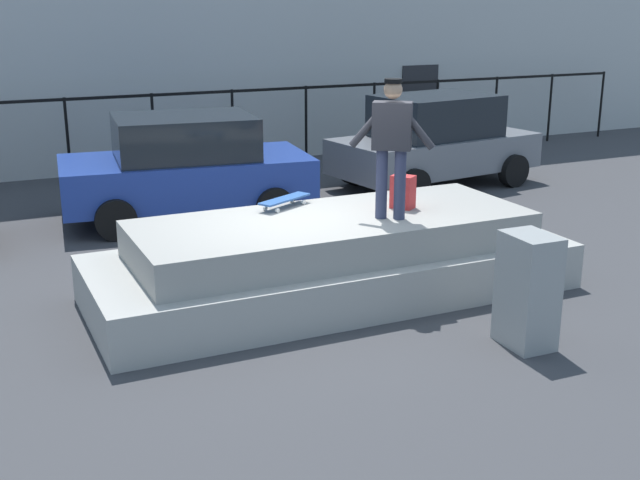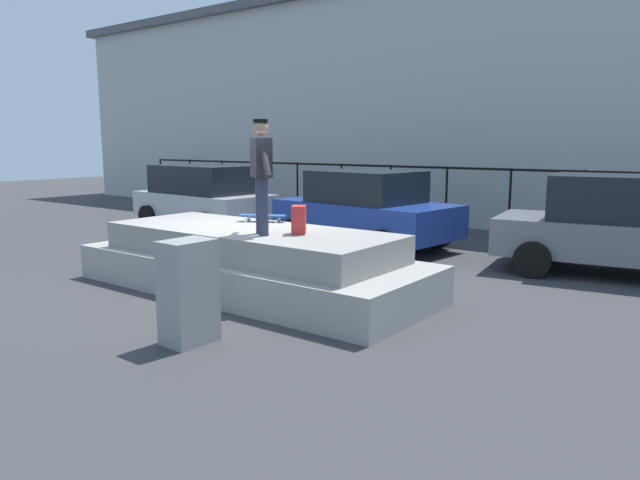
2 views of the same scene
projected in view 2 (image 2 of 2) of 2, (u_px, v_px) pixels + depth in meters
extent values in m
plane|color=#38383A|center=(241.00, 286.00, 9.69)|extent=(60.00, 60.00, 0.00)
cube|color=#9E9B93|center=(250.00, 272.00, 9.40)|extent=(5.96, 2.30, 0.57)
cube|color=gray|center=(250.00, 241.00, 9.32)|extent=(4.89, 1.89, 0.42)
cylinder|color=#2D334C|center=(263.00, 207.00, 8.48)|extent=(0.14, 0.14, 0.85)
cylinder|color=#2D334C|center=(260.00, 205.00, 8.69)|extent=(0.14, 0.14, 0.85)
cube|color=#26262B|center=(261.00, 158.00, 8.47)|extent=(0.51, 0.46, 0.56)
cylinder|color=#26262B|center=(265.00, 159.00, 8.20)|extent=(0.43, 0.34, 0.54)
cylinder|color=#26262B|center=(257.00, 158.00, 8.73)|extent=(0.43, 0.34, 0.54)
sphere|color=tan|center=(261.00, 128.00, 8.40)|extent=(0.22, 0.22, 0.22)
cylinder|color=black|center=(260.00, 121.00, 8.38)|extent=(0.29, 0.29, 0.05)
cube|color=#264C8C|center=(262.00, 216.00, 10.02)|extent=(0.81, 0.56, 0.02)
cylinder|color=silver|center=(276.00, 221.00, 9.89)|extent=(0.06, 0.05, 0.06)
cylinder|color=silver|center=(279.00, 220.00, 10.09)|extent=(0.06, 0.05, 0.06)
cylinder|color=silver|center=(246.00, 221.00, 9.97)|extent=(0.06, 0.05, 0.06)
cylinder|color=silver|center=(249.00, 219.00, 10.17)|extent=(0.06, 0.05, 0.06)
cube|color=red|center=(299.00, 220.00, 8.68)|extent=(0.32, 0.34, 0.42)
cube|color=#B7B7BC|center=(203.00, 205.00, 15.92)|extent=(4.13, 2.08, 0.67)
cube|color=black|center=(203.00, 179.00, 15.81)|extent=(2.91, 1.79, 0.74)
cylinder|color=black|center=(203.00, 211.00, 17.48)|extent=(0.65, 0.26, 0.64)
cylinder|color=black|center=(148.00, 217.00, 16.09)|extent=(0.65, 0.26, 0.64)
cylinder|color=black|center=(260.00, 218.00, 15.87)|extent=(0.65, 0.26, 0.64)
cylinder|color=black|center=(205.00, 225.00, 14.48)|extent=(0.65, 0.26, 0.64)
cube|color=navy|center=(366.00, 218.00, 13.14)|extent=(4.26, 2.42, 0.71)
cube|color=black|center=(366.00, 186.00, 13.03)|extent=(2.42, 1.98, 0.69)
cylinder|color=black|center=(352.00, 223.00, 14.77)|extent=(0.66, 0.29, 0.64)
cylinder|color=black|center=(295.00, 232.00, 13.34)|extent=(0.66, 0.29, 0.64)
cylinder|color=black|center=(438.00, 234.00, 13.06)|extent=(0.66, 0.29, 0.64)
cylinder|color=black|center=(382.00, 245.00, 11.63)|extent=(0.66, 0.29, 0.64)
cube|color=slate|center=(617.00, 239.00, 10.37)|extent=(4.27, 2.35, 0.67)
cube|color=black|center=(620.00, 198.00, 10.25)|extent=(2.43, 1.88, 0.79)
cylinder|color=black|center=(548.00, 244.00, 11.82)|extent=(0.66, 0.31, 0.64)
cylinder|color=black|center=(532.00, 260.00, 10.23)|extent=(0.66, 0.31, 0.64)
cube|color=gray|center=(188.00, 292.00, 6.86)|extent=(0.45, 0.61, 1.23)
cylinder|color=black|center=(161.00, 181.00, 22.81)|extent=(0.06, 0.06, 1.71)
cylinder|color=black|center=(190.00, 183.00, 21.79)|extent=(0.06, 0.06, 1.71)
cylinder|color=black|center=(223.00, 185.00, 20.77)|extent=(0.06, 0.06, 1.71)
cylinder|color=black|center=(258.00, 187.00, 19.75)|extent=(0.06, 0.06, 1.71)
cylinder|color=black|center=(297.00, 189.00, 18.74)|extent=(0.06, 0.06, 1.71)
cylinder|color=black|center=(341.00, 192.00, 17.72)|extent=(0.06, 0.06, 1.71)
cylinder|color=black|center=(391.00, 195.00, 16.70)|extent=(0.06, 0.06, 1.71)
cylinder|color=black|center=(446.00, 198.00, 15.68)|extent=(0.06, 0.06, 1.71)
cylinder|color=black|center=(510.00, 202.00, 14.66)|extent=(0.06, 0.06, 1.71)
cylinder|color=black|center=(582.00, 207.00, 13.64)|extent=(0.06, 0.06, 1.71)
cube|color=black|center=(447.00, 168.00, 15.54)|extent=(24.00, 0.04, 0.06)
cube|color=#B2B2AD|center=(516.00, 110.00, 19.28)|extent=(33.93, 8.80, 6.81)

